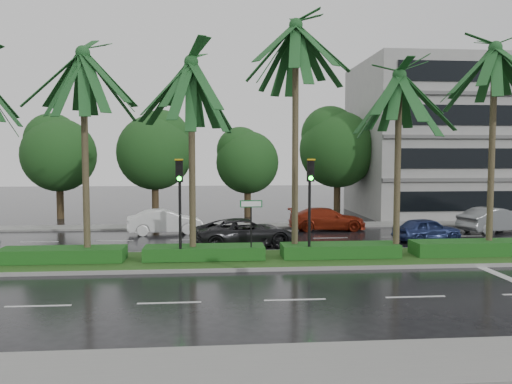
{
  "coord_description": "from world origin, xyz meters",
  "views": [
    {
      "loc": [
        -2.58,
        -20.57,
        4.58
      ],
      "look_at": [
        -0.71,
        1.5,
        3.03
      ],
      "focal_mm": 35.0,
      "sensor_mm": 36.0,
      "label": 1
    }
  ],
  "objects": [
    {
      "name": "ground",
      "position": [
        0.0,
        0.0,
        0.0
      ],
      "size": [
        120.0,
        120.0,
        0.0
      ],
      "primitive_type": "plane",
      "color": "black",
      "rests_on": "ground"
    },
    {
      "name": "near_sidewalk",
      "position": [
        0.0,
        -10.2,
        0.06
      ],
      "size": [
        40.0,
        2.4,
        0.12
      ],
      "primitive_type": "cube",
      "color": "gray",
      "rests_on": "ground"
    },
    {
      "name": "far_sidewalk",
      "position": [
        0.0,
        12.0,
        0.06
      ],
      "size": [
        40.0,
        2.0,
        0.12
      ],
      "primitive_type": "cube",
      "color": "gray",
      "rests_on": "ground"
    },
    {
      "name": "median",
      "position": [
        0.0,
        1.0,
        0.08
      ],
      "size": [
        36.0,
        4.0,
        0.15
      ],
      "color": "gray",
      "rests_on": "ground"
    },
    {
      "name": "hedge",
      "position": [
        0.0,
        1.0,
        0.45
      ],
      "size": [
        35.2,
        1.4,
        0.6
      ],
      "color": "#144818",
      "rests_on": "median"
    },
    {
      "name": "lane_markings",
      "position": [
        3.04,
        -0.43,
        0.01
      ],
      "size": [
        34.0,
        13.06,
        0.01
      ],
      "color": "silver",
      "rests_on": "ground"
    },
    {
      "name": "palm_row",
      "position": [
        -1.25,
        1.02,
        8.29
      ],
      "size": [
        26.3,
        4.2,
        10.94
      ],
      "color": "#3B3222",
      "rests_on": "median"
    },
    {
      "name": "signal_median_left",
      "position": [
        -4.0,
        0.3,
        3.0
      ],
      "size": [
        0.34,
        0.42,
        4.36
      ],
      "color": "black",
      "rests_on": "median"
    },
    {
      "name": "signal_median_right",
      "position": [
        1.5,
        0.3,
        3.0
      ],
      "size": [
        0.34,
        0.42,
        4.36
      ],
      "color": "black",
      "rests_on": "median"
    },
    {
      "name": "street_sign",
      "position": [
        -1.0,
        0.48,
        2.12
      ],
      "size": [
        0.95,
        0.09,
        2.6
      ],
      "color": "black",
      "rests_on": "median"
    },
    {
      "name": "bg_trees",
      "position": [
        -0.36,
        17.59,
        5.07
      ],
      "size": [
        33.22,
        5.92,
        8.55
      ],
      "color": "#382A19",
      "rests_on": "ground"
    },
    {
      "name": "building",
      "position": [
        17.0,
        18.0,
        6.0
      ],
      "size": [
        16.0,
        10.0,
        12.0
      ],
      "primitive_type": "cube",
      "color": "gray",
      "rests_on": "ground"
    },
    {
      "name": "car_white",
      "position": [
        -5.5,
        9.36,
        0.73
      ],
      "size": [
        2.28,
        4.64,
        1.46
      ],
      "primitive_type": "imported",
      "rotation": [
        0.0,
        0.0,
        1.74
      ],
      "color": "white",
      "rests_on": "ground"
    },
    {
      "name": "car_darkgrey",
      "position": [
        -1.0,
        4.77,
        0.72
      ],
      "size": [
        3.55,
        5.62,
        1.45
      ],
      "primitive_type": "imported",
      "rotation": [
        0.0,
        0.0,
        1.81
      ],
      "color": "black",
      "rests_on": "ground"
    },
    {
      "name": "car_red",
      "position": [
        4.5,
        10.08,
        0.7
      ],
      "size": [
        2.11,
        4.87,
        1.4
      ],
      "primitive_type": "imported",
      "rotation": [
        0.0,
        0.0,
        1.54
      ],
      "color": "maroon",
      "rests_on": "ground"
    },
    {
      "name": "car_blue",
      "position": [
        9.0,
        5.52,
        0.64
      ],
      "size": [
        2.36,
        4.02,
        1.28
      ],
      "primitive_type": "imported",
      "rotation": [
        0.0,
        0.0,
        1.81
      ],
      "color": "navy",
      "rests_on": "ground"
    },
    {
      "name": "car_grey",
      "position": [
        14.44,
        8.29,
        0.76
      ],
      "size": [
        3.01,
        4.89,
        1.52
      ],
      "primitive_type": "imported",
      "rotation": [
        0.0,
        0.0,
        1.9
      ],
      "color": "slate",
      "rests_on": "ground"
    }
  ]
}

